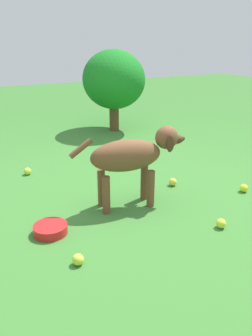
{
  "coord_description": "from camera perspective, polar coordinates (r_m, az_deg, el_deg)",
  "views": [
    {
      "loc": [
        2.24,
        -1.2,
        1.2
      ],
      "look_at": [
        0.16,
        -0.19,
        0.3
      ],
      "focal_mm": 36.74,
      "sensor_mm": 36.0,
      "label": 1
    }
  ],
  "objects": [
    {
      "name": "ground",
      "position": [
        2.81,
        1.98,
        -4.08
      ],
      "size": [
        14.0,
        14.0,
        0.0
      ],
      "primitive_type": "plane",
      "color": "#38722D"
    },
    {
      "name": "tennis_ball_0",
      "position": [
        2.97,
        18.95,
        -3.17
      ],
      "size": [
        0.07,
        0.07,
        0.07
      ],
      "primitive_type": "sphere",
      "color": "#CBE029",
      "rests_on": "ground"
    },
    {
      "name": "tennis_ball_2",
      "position": [
        2.0,
        -7.97,
        -14.8
      ],
      "size": [
        0.07,
        0.07,
        0.07
      ],
      "primitive_type": "sphere",
      "color": "#C4D93B",
      "rests_on": "ground"
    },
    {
      "name": "tennis_ball_3",
      "position": [
        3.28,
        -16.02,
        -0.52
      ],
      "size": [
        0.07,
        0.07,
        0.07
      ],
      "primitive_type": "sphere",
      "color": "#C4E03E",
      "rests_on": "ground"
    },
    {
      "name": "dog",
      "position": [
        2.47,
        1.12,
        2.0
      ],
      "size": [
        0.27,
        0.87,
        0.59
      ],
      "rotation": [
        0.0,
        0.0,
        1.44
      ],
      "color": "brown",
      "rests_on": "ground"
    },
    {
      "name": "tennis_ball_4",
      "position": [
        2.39,
        15.47,
        -8.84
      ],
      "size": [
        0.07,
        0.07,
        0.07
      ],
      "primitive_type": "sphere",
      "color": "#C8E037",
      "rests_on": "ground"
    },
    {
      "name": "tennis_ball_1",
      "position": [
        2.95,
        7.76,
        -2.3
      ],
      "size": [
        0.07,
        0.07,
        0.07
      ],
      "primitive_type": "sphere",
      "color": "#CDD23B",
      "rests_on": "ground"
    },
    {
      "name": "shrub_near",
      "position": [
        4.57,
        -2.05,
        14.41
      ],
      "size": [
        0.88,
        0.79,
        1.04
      ],
      "color": "brown",
      "rests_on": "ground"
    },
    {
      "name": "water_bowl",
      "position": [
        2.31,
        -12.43,
        -9.88
      ],
      "size": [
        0.22,
        0.22,
        0.06
      ],
      "primitive_type": "cylinder",
      "color": "red",
      "rests_on": "ground"
    }
  ]
}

